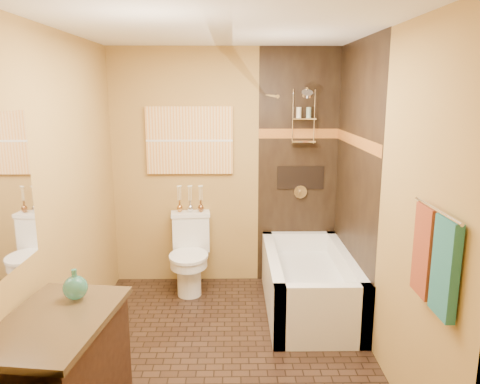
{
  "coord_description": "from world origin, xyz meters",
  "views": [
    {
      "loc": [
        0.08,
        -3.4,
        2.07
      ],
      "look_at": [
        0.14,
        0.4,
        1.23
      ],
      "focal_mm": 35.0,
      "sensor_mm": 36.0,
      "label": 1
    }
  ],
  "objects_px": {
    "sunset_painting": "(190,140)",
    "vanity": "(59,384)",
    "bathtub": "(309,287)",
    "toilet": "(190,253)"
  },
  "relations": [
    {
      "from": "sunset_painting",
      "to": "vanity",
      "type": "distance_m",
      "value": 2.78
    },
    {
      "from": "bathtub",
      "to": "vanity",
      "type": "xyz_separation_m",
      "value": [
        -1.72,
        -1.75,
        0.19
      ]
    },
    {
      "from": "sunset_painting",
      "to": "toilet",
      "type": "height_order",
      "value": "sunset_painting"
    },
    {
      "from": "toilet",
      "to": "vanity",
      "type": "xyz_separation_m",
      "value": [
        -0.55,
        -2.21,
        0.01
      ]
    },
    {
      "from": "toilet",
      "to": "vanity",
      "type": "relative_size",
      "value": 0.81
    },
    {
      "from": "sunset_painting",
      "to": "toilet",
      "type": "relative_size",
      "value": 1.12
    },
    {
      "from": "vanity",
      "to": "toilet",
      "type": "bearing_deg",
      "value": 83.15
    },
    {
      "from": "bathtub",
      "to": "toilet",
      "type": "bearing_deg",
      "value": 158.58
    },
    {
      "from": "sunset_painting",
      "to": "bathtub",
      "type": "height_order",
      "value": "sunset_painting"
    },
    {
      "from": "sunset_painting",
      "to": "bathtub",
      "type": "relative_size",
      "value": 0.6
    }
  ]
}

